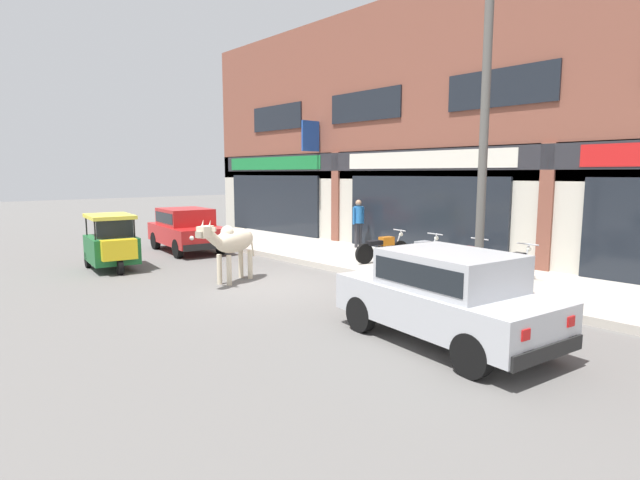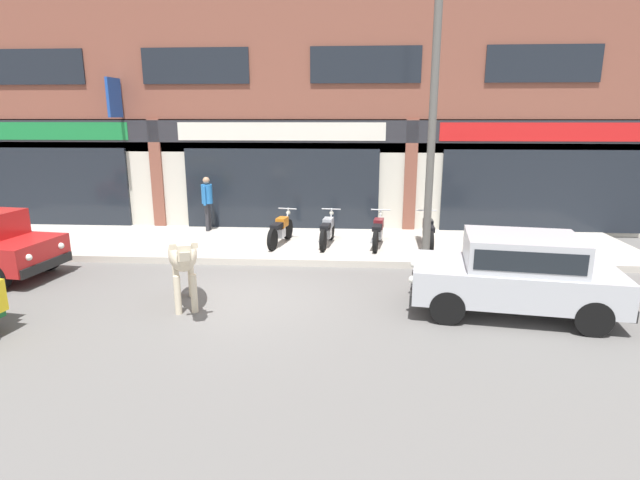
# 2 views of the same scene
# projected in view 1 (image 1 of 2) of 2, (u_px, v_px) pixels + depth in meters

# --- Properties ---
(ground_plane) EXTENTS (90.00, 90.00, 0.00)m
(ground_plane) POSITION_uv_depth(u_px,v_px,m) (273.00, 285.00, 11.84)
(ground_plane) COLOR #605E5B
(sidewalk) EXTENTS (19.00, 3.57, 0.16)m
(sidewalk) POSITION_uv_depth(u_px,v_px,m) (383.00, 262.00, 14.47)
(sidewalk) COLOR #B7AFA3
(sidewalk) RESTS_ON ground
(shop_building) EXTENTS (23.00, 1.40, 8.15)m
(shop_building) POSITION_uv_depth(u_px,v_px,m) (429.00, 133.00, 15.33)
(shop_building) COLOR brown
(shop_building) RESTS_ON ground
(cow) EXTENTS (1.08, 2.04, 1.61)m
(cow) POSITION_uv_depth(u_px,v_px,m) (232.00, 241.00, 12.07)
(cow) COLOR beige
(cow) RESTS_ON ground
(car_0) EXTENTS (3.76, 2.08, 1.46)m
(car_0) POSITION_uv_depth(u_px,v_px,m) (446.00, 292.00, 7.70)
(car_0) COLOR black
(car_0) RESTS_ON ground
(car_1) EXTENTS (3.75, 2.03, 1.46)m
(car_1) POSITION_uv_depth(u_px,v_px,m) (186.00, 228.00, 16.90)
(car_1) COLOR black
(car_1) RESTS_ON ground
(auto_rickshaw) EXTENTS (2.07, 1.39, 1.52)m
(auto_rickshaw) POSITION_uv_depth(u_px,v_px,m) (112.00, 246.00, 13.66)
(auto_rickshaw) COLOR black
(auto_rickshaw) RESTS_ON ground
(motorcycle_0) EXTENTS (0.63, 1.80, 0.88)m
(motorcycle_0) POSITION_uv_depth(u_px,v_px,m) (383.00, 248.00, 14.01)
(motorcycle_0) COLOR black
(motorcycle_0) RESTS_ON sidewalk
(motorcycle_1) EXTENTS (0.54, 1.81, 0.88)m
(motorcycle_1) POSITION_uv_depth(u_px,v_px,m) (419.00, 253.00, 13.11)
(motorcycle_1) COLOR black
(motorcycle_1) RESTS_ON sidewalk
(motorcycle_2) EXTENTS (0.57, 1.81, 0.88)m
(motorcycle_2) POSITION_uv_depth(u_px,v_px,m) (463.00, 260.00, 12.11)
(motorcycle_2) COLOR black
(motorcycle_2) RESTS_ON sidewalk
(motorcycle_3) EXTENTS (0.52, 1.81, 0.88)m
(motorcycle_3) POSITION_uv_depth(u_px,v_px,m) (513.00, 267.00, 11.15)
(motorcycle_3) COLOR black
(motorcycle_3) RESTS_ON sidewalk
(pedestrian) EXTENTS (0.32, 0.50, 1.60)m
(pedestrian) POSITION_uv_depth(u_px,v_px,m) (358.00, 218.00, 16.70)
(pedestrian) COLOR #2D2D33
(pedestrian) RESTS_ON sidewalk
(utility_pole) EXTENTS (0.18, 0.18, 5.93)m
(utility_pole) POSITION_uv_depth(u_px,v_px,m) (483.00, 149.00, 10.21)
(utility_pole) COLOR #595651
(utility_pole) RESTS_ON sidewalk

